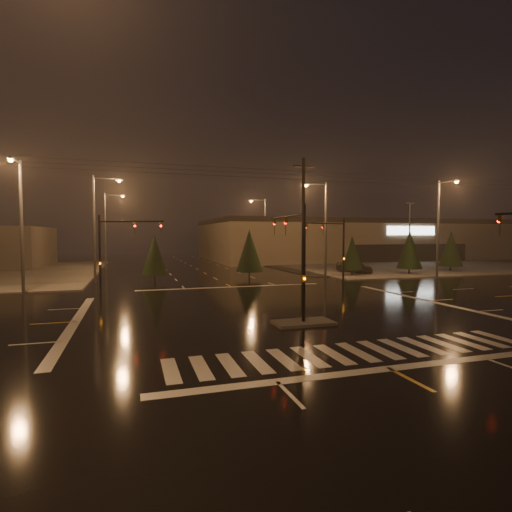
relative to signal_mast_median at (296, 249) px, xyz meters
name	(u,v)px	position (x,y,z in m)	size (l,w,h in m)	color
ground	(276,310)	(0.00, 3.07, -3.75)	(140.00, 140.00, 0.00)	black
sidewalk_ne	(392,264)	(30.00, 33.07, -3.69)	(36.00, 36.00, 0.12)	#4D4B45
median_island	(303,323)	(0.00, -0.93, -3.68)	(3.00, 1.60, 0.15)	#4D4B45
crosswalk	(357,352)	(0.00, -5.93, -3.75)	(15.00, 2.60, 0.01)	beige
stop_bar_near	(389,369)	(0.00, -7.93, -3.75)	(16.00, 0.50, 0.01)	beige
stop_bar_far	(232,287)	(0.00, 14.07, -3.75)	(16.00, 0.50, 0.01)	beige
parking_lot	(428,264)	(35.00, 31.07, -3.71)	(50.00, 24.00, 0.08)	black
retail_building	(363,238)	(35.00, 49.06, 0.09)	(60.20, 28.30, 7.20)	#715F50
signal_mast_median	(296,249)	(0.00, 0.00, 0.00)	(0.25, 4.59, 6.00)	black
signal_mast_ne	(336,243)	(9.50, 13.21, 0.04)	(4.84, 1.86, 6.00)	black
signal_mast_nw	(113,244)	(-9.50, 13.21, 0.04)	(4.84, 1.86, 6.00)	black
streetlight_1	(98,221)	(-11.18, 21.07, 2.05)	(2.77, 0.32, 10.00)	#38383A
streetlight_2	(107,225)	(-11.18, 37.07, 2.05)	(2.77, 0.32, 10.00)	#38383A
streetlight_3	(323,222)	(11.18, 19.07, 2.05)	(2.77, 0.32, 10.00)	#38383A
streetlight_4	(263,226)	(11.18, 39.07, 2.05)	(2.77, 0.32, 10.00)	#38383A
streetlight_5	(20,217)	(-16.00, 14.26, 2.05)	(0.32, 2.77, 10.00)	#38383A
streetlight_6	(440,222)	(22.00, 14.26, 2.05)	(0.32, 2.77, 10.00)	#38383A
utility_pole_1	(303,218)	(8.00, 17.07, 2.38)	(2.20, 0.32, 12.00)	black
conifer_0	(352,253)	(14.81, 19.28, -1.22)	(2.34, 2.34, 4.36)	black
conifer_1	(410,249)	(21.76, 18.61, -0.88)	(2.78, 2.78, 5.04)	black
conifer_2	(451,248)	(28.93, 20.10, -0.89)	(2.76, 2.76, 5.02)	black
conifer_3	(154,255)	(-6.13, 19.63, -1.15)	(2.44, 2.44, 4.51)	black
conifer_4	(249,251)	(3.42, 20.29, -0.88)	(2.79, 2.79, 5.05)	black
car_parked	(354,266)	(16.61, 21.84, -2.93)	(1.95, 4.83, 1.65)	black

